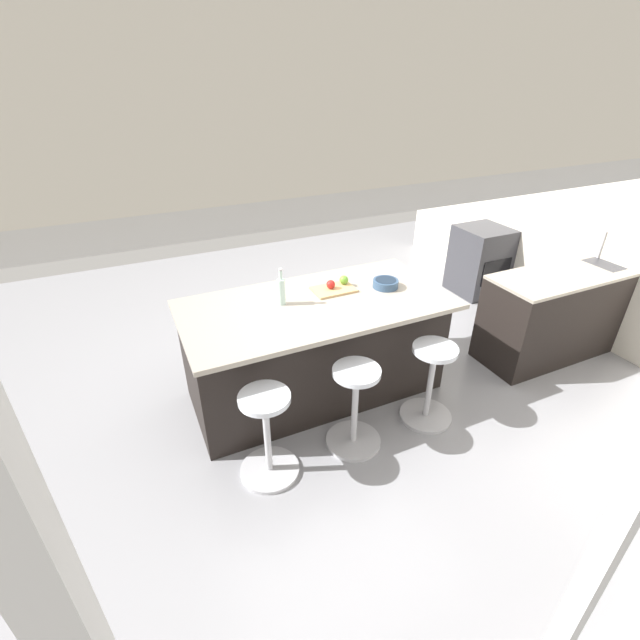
% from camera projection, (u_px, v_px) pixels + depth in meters
% --- Properties ---
extents(ground_plane, '(7.79, 7.79, 0.00)m').
position_uv_depth(ground_plane, '(328.00, 380.00, 4.29)').
color(ground_plane, gray).
extents(interior_partition_left, '(0.15, 5.53, 2.72)m').
position_uv_depth(interior_partition_left, '(584.00, 204.00, 4.71)').
color(interior_partition_left, silver).
rests_on(interior_partition_left, ground_plane).
extents(sink_cabinet, '(2.23, 0.60, 1.18)m').
position_uv_depth(sink_cabinet, '(579.00, 307.00, 4.62)').
color(sink_cabinet, black).
rests_on(sink_cabinet, ground_plane).
extents(oven_range, '(0.60, 0.61, 0.87)m').
position_uv_depth(oven_range, '(480.00, 261.00, 5.79)').
color(oven_range, '#38383D').
rests_on(oven_range, ground_plane).
extents(kitchen_island, '(2.23, 1.11, 0.94)m').
position_uv_depth(kitchen_island, '(315.00, 347.00, 3.92)').
color(kitchen_island, black).
rests_on(kitchen_island, ground_plane).
extents(stool_by_window, '(0.44, 0.44, 0.72)m').
position_uv_depth(stool_by_window, '(430.00, 386.00, 3.67)').
color(stool_by_window, '#B7B7BC').
rests_on(stool_by_window, ground_plane).
extents(stool_middle, '(0.44, 0.44, 0.72)m').
position_uv_depth(stool_middle, '(355.00, 410.00, 3.41)').
color(stool_middle, '#B7B7BC').
rests_on(stool_middle, ground_plane).
extents(stool_near_camera, '(0.44, 0.44, 0.72)m').
position_uv_depth(stool_near_camera, '(267.00, 438.00, 3.15)').
color(stool_near_camera, '#B7B7BC').
rests_on(stool_near_camera, ground_plane).
extents(cutting_board, '(0.36, 0.24, 0.02)m').
position_uv_depth(cutting_board, '(334.00, 290.00, 3.84)').
color(cutting_board, tan).
rests_on(cutting_board, kitchen_island).
extents(apple_red, '(0.08, 0.08, 0.08)m').
position_uv_depth(apple_red, '(331.00, 284.00, 3.82)').
color(apple_red, red).
rests_on(apple_red, cutting_board).
extents(apple_green, '(0.08, 0.08, 0.08)m').
position_uv_depth(apple_green, '(344.00, 280.00, 3.90)').
color(apple_green, '#609E2D').
rests_on(apple_green, cutting_board).
extents(water_bottle, '(0.06, 0.06, 0.31)m').
position_uv_depth(water_bottle, '(281.00, 290.00, 3.56)').
color(water_bottle, silver).
rests_on(water_bottle, kitchen_island).
extents(fruit_bowl, '(0.22, 0.22, 0.07)m').
position_uv_depth(fruit_bowl, '(386.00, 283.00, 3.88)').
color(fruit_bowl, '#334C6B').
rests_on(fruit_bowl, kitchen_island).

